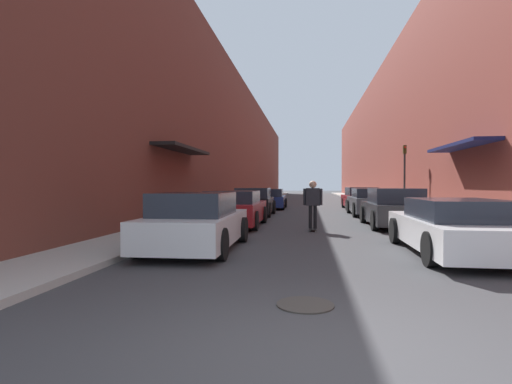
% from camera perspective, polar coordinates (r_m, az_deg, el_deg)
% --- Properties ---
extents(ground, '(152.64, 152.64, 0.00)m').
position_cam_1_polar(ground, '(31.05, 7.98, -1.73)').
color(ground, '#38383A').
extents(curb_strip_left, '(1.80, 69.38, 0.12)m').
position_cam_1_polar(curb_strip_left, '(38.24, 0.75, -1.12)').
color(curb_strip_left, '#A3A099').
rests_on(curb_strip_left, ground).
extents(curb_strip_right, '(1.80, 69.38, 0.12)m').
position_cam_1_polar(curb_strip_right, '(38.31, 15.00, -1.15)').
color(curb_strip_right, '#A3A099').
rests_on(curb_strip_right, ground).
extents(building_row_left, '(4.90, 69.38, 10.22)m').
position_cam_1_polar(building_row_left, '(38.83, -3.53, 6.37)').
color(building_row_left, brown).
rests_on(building_row_left, ground).
extents(building_row_right, '(4.90, 69.38, 11.35)m').
position_cam_1_polar(building_row_right, '(39.00, 19.30, 7.13)').
color(building_row_right, brown).
rests_on(building_row_right, ground).
extents(parked_car_left_0, '(1.87, 4.18, 1.30)m').
position_cam_1_polar(parked_car_left_0, '(9.15, -8.49, -4.30)').
color(parked_car_left_0, silver).
rests_on(parked_car_left_0, ground).
extents(parked_car_left_1, '(2.03, 4.33, 1.26)m').
position_cam_1_polar(parked_car_left_1, '(14.20, -3.17, -2.43)').
color(parked_car_left_1, maroon).
rests_on(parked_car_left_1, ground).
extents(parked_car_left_2, '(1.87, 4.08, 1.33)m').
position_cam_1_polar(parked_car_left_2, '(19.24, -0.33, -1.45)').
color(parked_car_left_2, black).
rests_on(parked_car_left_2, ground).
extents(parked_car_left_3, '(2.09, 4.43, 1.23)m').
position_cam_1_polar(parked_car_left_3, '(24.86, 1.85, -1.01)').
color(parked_car_left_3, navy).
rests_on(parked_car_left_3, ground).
extents(parked_car_right_0, '(1.97, 4.75, 1.17)m').
position_cam_1_polar(parked_car_right_0, '(9.41, 26.51, -4.52)').
color(parked_car_right_0, silver).
rests_on(parked_car_right_0, ground).
extents(parked_car_right_1, '(1.90, 4.37, 1.36)m').
position_cam_1_polar(parked_car_right_1, '(14.80, 19.08, -2.21)').
color(parked_car_right_1, '#232326').
rests_on(parked_car_right_1, ground).
extents(parked_car_right_2, '(2.00, 4.43, 1.31)m').
position_cam_1_polar(parked_car_right_2, '(20.07, 16.09, -1.39)').
color(parked_car_right_2, '#515459').
rests_on(parked_car_right_2, ground).
extents(parked_car_right_3, '(2.03, 4.54, 1.33)m').
position_cam_1_polar(parked_car_right_3, '(25.18, 14.73, -0.92)').
color(parked_car_right_3, maroon).
rests_on(parked_car_right_3, ground).
extents(skateboarder, '(0.61, 0.78, 1.60)m').
position_cam_1_polar(skateboarder, '(12.88, 8.12, -1.16)').
color(skateboarder, black).
rests_on(skateboarder, ground).
extents(manhole_cover, '(0.70, 0.70, 0.02)m').
position_cam_1_polar(manhole_cover, '(5.07, 7.05, -15.69)').
color(manhole_cover, '#332D28').
rests_on(manhole_cover, ground).
extents(traffic_light, '(0.16, 0.22, 3.46)m').
position_cam_1_polar(traffic_light, '(22.65, 20.46, 2.94)').
color(traffic_light, '#2D2D2D').
rests_on(traffic_light, curb_strip_right).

